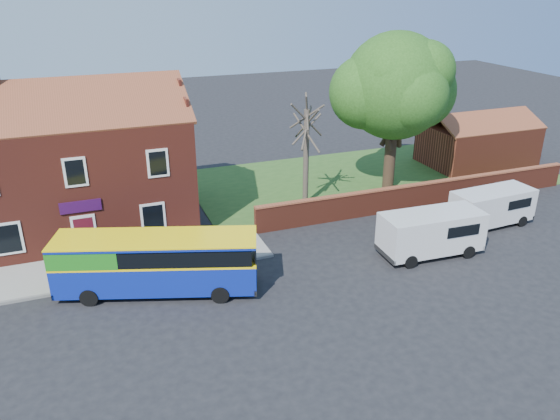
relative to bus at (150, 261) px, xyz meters
name	(u,v)px	position (x,y,z in m)	size (l,w,h in m)	color
ground	(262,304)	(4.35, -2.76, -1.57)	(120.00, 120.00, 0.00)	black
pavement	(90,270)	(-2.65, 2.99, -1.51)	(18.00, 3.50, 0.12)	gray
kerb	(92,287)	(-2.65, 1.24, -1.50)	(18.00, 0.15, 0.14)	slate
grass_strip	(373,176)	(17.35, 10.24, -1.55)	(26.00, 12.00, 0.04)	#426B28
shop_building	(76,170)	(-2.67, 8.74, 1.84)	(12.30, 8.13, 10.50)	maroon
boundary_wall	(422,195)	(17.35, 4.24, -0.76)	(22.00, 0.38, 1.60)	maroon
outbuilding	(477,143)	(26.35, 10.24, 0.04)	(8.20, 5.06, 4.17)	maroon
bus	(150,261)	(0.00, 0.00, 0.00)	(9.28, 5.01, 2.76)	#0E239B
van_near	(431,232)	(14.08, -1.37, -0.27)	(5.37, 2.38, 2.32)	silver
van_far	(492,206)	(19.58, 0.51, -0.38)	(4.96, 2.25, 2.13)	silver
large_tree	(395,89)	(16.98, 7.69, 5.25)	(8.54, 6.76, 10.42)	black
bare_tree	(306,153)	(10.65, 7.10, 1.87)	(2.51, 2.99, 6.70)	#4C4238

